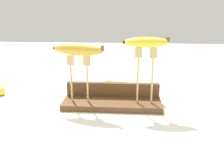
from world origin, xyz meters
name	(u,v)px	position (x,y,z in m)	size (l,w,h in m)	color
ground_plane	(112,106)	(0.00, 0.00, 0.00)	(3.00, 3.00, 0.00)	white
wooden_board	(112,103)	(0.00, 0.00, 0.01)	(0.36, 0.12, 0.02)	brown
board_backstop	(113,89)	(0.00, 0.05, 0.05)	(0.35, 0.02, 0.05)	brown
fork_stand_left	(79,74)	(-0.12, -0.01, 0.12)	(0.08, 0.01, 0.17)	tan
fork_stand_right	(145,71)	(0.12, -0.01, 0.14)	(0.08, 0.01, 0.20)	tan
banana_raised_left	(78,50)	(-0.12, -0.01, 0.21)	(0.19, 0.08, 0.04)	gold
banana_raised_right	(146,42)	(0.12, -0.01, 0.24)	(0.16, 0.05, 0.04)	yellow
fork_fallen_far	(117,81)	(0.00, 0.30, 0.00)	(0.16, 0.06, 0.01)	tan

